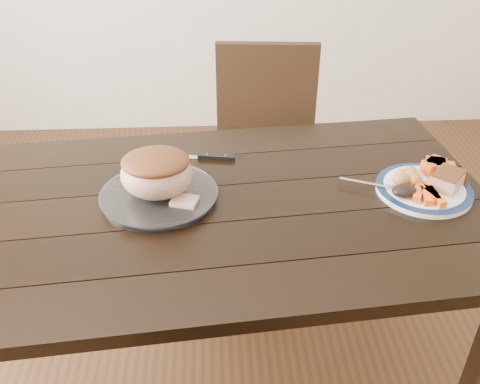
{
  "coord_description": "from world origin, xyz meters",
  "views": [
    {
      "loc": [
        0.02,
        -1.24,
        1.61
      ],
      "look_at": [
        0.08,
        -0.02,
        0.8
      ],
      "focal_mm": 40.0,
      "sensor_mm": 36.0,
      "label": 1
    }
  ],
  "objects_px": {
    "chair_far": "(265,147)",
    "dinner_plate": "(424,190)",
    "dining_table": "(212,230)",
    "carving_knife": "(204,157)",
    "serving_platter": "(159,196)",
    "fork": "(375,185)",
    "pork_slice": "(447,180)",
    "roast_joint": "(157,174)"
  },
  "relations": [
    {
      "from": "carving_knife",
      "to": "pork_slice",
      "type": "bearing_deg",
      "value": -8.79
    },
    {
      "from": "dining_table",
      "to": "pork_slice",
      "type": "xyz_separation_m",
      "value": [
        0.68,
        0.02,
        0.13
      ]
    },
    {
      "from": "dinner_plate",
      "to": "fork",
      "type": "relative_size",
      "value": 1.61
    },
    {
      "from": "chair_far",
      "to": "dinner_plate",
      "type": "xyz_separation_m",
      "value": [
        0.39,
        -0.71,
        0.23
      ]
    },
    {
      "from": "chair_far",
      "to": "roast_joint",
      "type": "xyz_separation_m",
      "value": [
        -0.38,
        -0.71,
        0.31
      ]
    },
    {
      "from": "roast_joint",
      "to": "carving_knife",
      "type": "distance_m",
      "value": 0.27
    },
    {
      "from": "carving_knife",
      "to": "serving_platter",
      "type": "bearing_deg",
      "value": -109.7
    },
    {
      "from": "roast_joint",
      "to": "fork",
      "type": "bearing_deg",
      "value": 0.74
    },
    {
      "from": "dining_table",
      "to": "dinner_plate",
      "type": "height_order",
      "value": "dinner_plate"
    },
    {
      "from": "pork_slice",
      "to": "carving_knife",
      "type": "bearing_deg",
      "value": 161.44
    },
    {
      "from": "roast_joint",
      "to": "dinner_plate",
      "type": "bearing_deg",
      "value": -0.3
    },
    {
      "from": "fork",
      "to": "carving_knife",
      "type": "relative_size",
      "value": 0.53
    },
    {
      "from": "dinner_plate",
      "to": "roast_joint",
      "type": "distance_m",
      "value": 0.77
    },
    {
      "from": "chair_far",
      "to": "pork_slice",
      "type": "xyz_separation_m",
      "value": [
        0.45,
        -0.71,
        0.27
      ]
    },
    {
      "from": "dining_table",
      "to": "roast_joint",
      "type": "relative_size",
      "value": 8.33
    },
    {
      "from": "chair_far",
      "to": "pork_slice",
      "type": "distance_m",
      "value": 0.89
    },
    {
      "from": "chair_far",
      "to": "carving_knife",
      "type": "height_order",
      "value": "chair_far"
    },
    {
      "from": "dining_table",
      "to": "carving_knife",
      "type": "distance_m",
      "value": 0.28
    },
    {
      "from": "chair_far",
      "to": "dinner_plate",
      "type": "relative_size",
      "value": 3.4
    },
    {
      "from": "serving_platter",
      "to": "pork_slice",
      "type": "bearing_deg",
      "value": -0.63
    },
    {
      "from": "serving_platter",
      "to": "chair_far",
      "type": "bearing_deg",
      "value": 61.96
    },
    {
      "from": "dinner_plate",
      "to": "pork_slice",
      "type": "bearing_deg",
      "value": -4.76
    },
    {
      "from": "dinner_plate",
      "to": "roast_joint",
      "type": "xyz_separation_m",
      "value": [
        -0.76,
        0.0,
        0.07
      ]
    },
    {
      "from": "dining_table",
      "to": "dinner_plate",
      "type": "relative_size",
      "value": 6.13
    },
    {
      "from": "serving_platter",
      "to": "fork",
      "type": "distance_m",
      "value": 0.62
    },
    {
      "from": "chair_far",
      "to": "serving_platter",
      "type": "relative_size",
      "value": 2.86
    },
    {
      "from": "chair_far",
      "to": "carving_knife",
      "type": "relative_size",
      "value": 2.92
    },
    {
      "from": "dining_table",
      "to": "serving_platter",
      "type": "distance_m",
      "value": 0.18
    },
    {
      "from": "dinner_plate",
      "to": "serving_platter",
      "type": "distance_m",
      "value": 0.76
    },
    {
      "from": "roast_joint",
      "to": "carving_knife",
      "type": "relative_size",
      "value": 0.63
    },
    {
      "from": "dinner_plate",
      "to": "carving_knife",
      "type": "bearing_deg",
      "value": 160.21
    },
    {
      "from": "fork",
      "to": "roast_joint",
      "type": "xyz_separation_m",
      "value": [
        -0.62,
        -0.01,
        0.06
      ]
    },
    {
      "from": "fork",
      "to": "serving_platter",
      "type": "bearing_deg",
      "value": -155.95
    },
    {
      "from": "pork_slice",
      "to": "dinner_plate",
      "type": "bearing_deg",
      "value": 175.24
    },
    {
      "from": "dinner_plate",
      "to": "fork",
      "type": "bearing_deg",
      "value": 175.17
    },
    {
      "from": "serving_platter",
      "to": "dinner_plate",
      "type": "bearing_deg",
      "value": -0.3
    },
    {
      "from": "pork_slice",
      "to": "carving_knife",
      "type": "height_order",
      "value": "pork_slice"
    },
    {
      "from": "carving_knife",
      "to": "roast_joint",
      "type": "bearing_deg",
      "value": -109.7
    },
    {
      "from": "dinner_plate",
      "to": "serving_platter",
      "type": "height_order",
      "value": "serving_platter"
    },
    {
      "from": "dining_table",
      "to": "carving_knife",
      "type": "height_order",
      "value": "carving_knife"
    },
    {
      "from": "fork",
      "to": "pork_slice",
      "type": "bearing_deg",
      "value": 18.49
    },
    {
      "from": "dinner_plate",
      "to": "carving_knife",
      "type": "relative_size",
      "value": 0.86
    }
  ]
}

